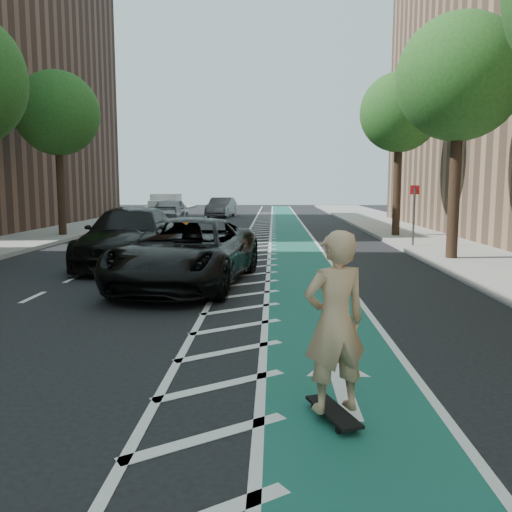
{
  "coord_description": "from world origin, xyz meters",
  "views": [
    {
      "loc": [
        2.15,
        -9.25,
        2.48
      ],
      "look_at": [
        1.8,
        1.28,
        1.1
      ],
      "focal_mm": 38.0,
      "sensor_mm": 36.0,
      "label": 1
    }
  ],
  "objects_px": {
    "suv_near": "(187,252)",
    "barrel_a": "(102,254)",
    "skateboarder": "(335,322)",
    "suv_far": "(130,237)"
  },
  "relations": [
    {
      "from": "barrel_a",
      "to": "skateboarder",
      "type": "bearing_deg",
      "value": -61.15
    },
    {
      "from": "skateboarder",
      "to": "suv_near",
      "type": "relative_size",
      "value": 0.32
    },
    {
      "from": "suv_near",
      "to": "suv_far",
      "type": "relative_size",
      "value": 0.99
    },
    {
      "from": "suv_near",
      "to": "barrel_a",
      "type": "relative_size",
      "value": 6.81
    },
    {
      "from": "skateboarder",
      "to": "barrel_a",
      "type": "bearing_deg",
      "value": -81.11
    },
    {
      "from": "skateboarder",
      "to": "suv_far",
      "type": "distance_m",
      "value": 12.37
    },
    {
      "from": "barrel_a",
      "to": "suv_far",
      "type": "bearing_deg",
      "value": 44.23
    },
    {
      "from": "suv_far",
      "to": "barrel_a",
      "type": "distance_m",
      "value": 1.09
    },
    {
      "from": "suv_far",
      "to": "barrel_a",
      "type": "relative_size",
      "value": 6.9
    },
    {
      "from": "skateboarder",
      "to": "suv_far",
      "type": "height_order",
      "value": "skateboarder"
    }
  ]
}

